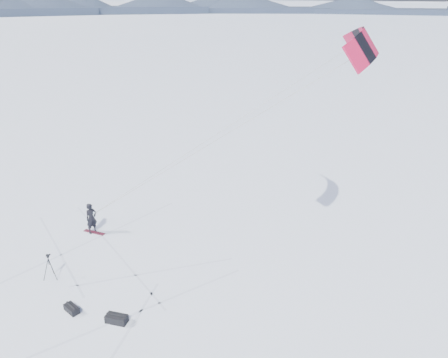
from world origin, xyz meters
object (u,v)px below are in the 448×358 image
Objects in this scene: snowboard at (94,232)px; gear_bag_a at (117,319)px; gear_bag_b at (72,309)px; tripod at (49,263)px; snowkiter at (93,232)px.

snowboard is 8.24m from gear_bag_a.
snowboard is 7.03m from gear_bag_b.
snowkiter is at bearing 106.68° from tripod.
snowkiter is 2.25× the size of gear_bag_b.
tripod is at bearing -79.26° from snowboard.
gear_bag_a is at bearing -46.19° from snowboard.
snowkiter is at bearing 140.67° from gear_bag_b.
tripod is (1.79, -4.20, 0.87)m from snowboard.
gear_bag_a is (6.92, -4.57, 0.18)m from snowkiter.
gear_bag_a is at bearing 25.05° from gear_bag_b.
snowkiter is at bearing 127.18° from gear_bag_a.
tripod is (1.86, -4.18, 0.88)m from snowkiter.
gear_bag_b reaches higher than snowboard.
snowkiter is 0.08m from snowboard.
gear_bag_a is at bearing -115.10° from snowkiter.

